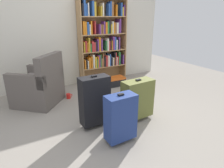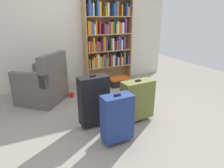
% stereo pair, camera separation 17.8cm
% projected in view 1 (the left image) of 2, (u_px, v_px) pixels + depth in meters
% --- Properties ---
extents(ground_plane, '(7.94, 7.94, 0.00)m').
position_uv_depth(ground_plane, '(116.00, 122.00, 2.87)').
color(ground_plane, gray).
extents(back_wall, '(4.54, 0.10, 2.60)m').
position_uv_depth(back_wall, '(70.00, 26.00, 4.06)').
color(back_wall, beige).
rests_on(back_wall, ground).
extents(bookshelf, '(1.10, 0.27, 1.84)m').
position_uv_depth(bookshelf, '(102.00, 41.00, 4.31)').
color(bookshelf, '#A87F51').
rests_on(bookshelf, ground).
extents(armchair, '(0.99, 0.99, 0.90)m').
position_uv_depth(armchair, '(39.00, 87.00, 3.38)').
color(armchair, '#59514C').
rests_on(armchair, ground).
extents(mug, '(0.12, 0.08, 0.10)m').
position_uv_depth(mug, '(69.00, 96.00, 3.66)').
color(mug, red).
rests_on(mug, ground).
extents(storage_box, '(0.44, 0.26, 0.19)m').
position_uv_depth(storage_box, '(115.00, 81.00, 4.33)').
color(storage_box, black).
rests_on(storage_box, ground).
extents(suitcase_olive, '(0.49, 0.24, 0.64)m').
position_uv_depth(suitcase_olive, '(137.00, 99.00, 2.84)').
color(suitcase_olive, brown).
rests_on(suitcase_olive, ground).
extents(suitcase_black, '(0.42, 0.21, 0.76)m').
position_uv_depth(suitcase_black, '(95.00, 101.00, 2.64)').
color(suitcase_black, black).
rests_on(suitcase_black, ground).
extents(suitcase_navy_blue, '(0.38, 0.21, 0.65)m').
position_uv_depth(suitcase_navy_blue, '(120.00, 117.00, 2.32)').
color(suitcase_navy_blue, navy).
rests_on(suitcase_navy_blue, ground).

